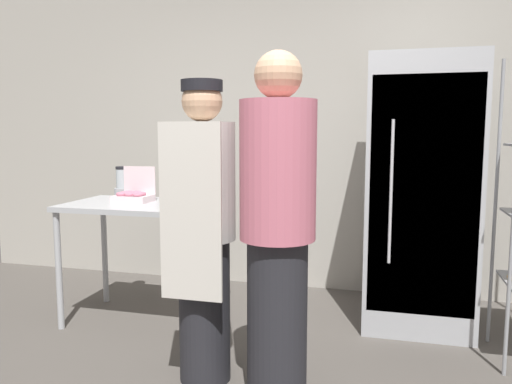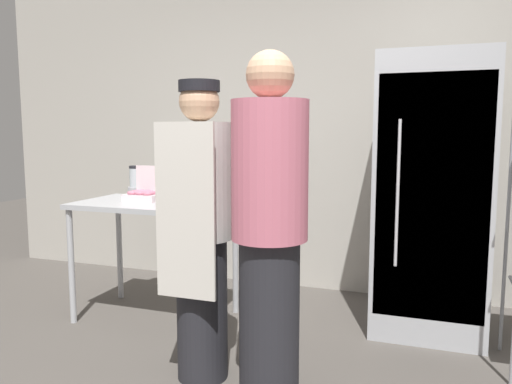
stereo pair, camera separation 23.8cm
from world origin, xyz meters
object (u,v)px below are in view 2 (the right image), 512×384
Objects in this scene: person_customer at (270,230)px; blender_pitcher at (137,183)px; refrigerator at (432,196)px; donut_box at (144,194)px; person_baker at (201,228)px.

blender_pitcher is at bearing 143.17° from person_customer.
refrigerator reaches higher than donut_box.
person_customer is (0.44, -0.14, 0.04)m from person_baker.
donut_box is 1.54m from person_customer.
blender_pitcher is 0.15× the size of person_baker.
refrigerator is at bearing 5.12° from blender_pitcher.
donut_box is at bearing 144.64° from person_customer.
blender_pitcher is (-0.18, 0.18, 0.06)m from donut_box.
blender_pitcher is (-2.18, -0.19, 0.03)m from refrigerator.
person_baker is at bearing -42.55° from donut_box.
donut_box is (-2.00, -0.38, -0.03)m from refrigerator.
person_customer is (1.44, -1.08, -0.08)m from blender_pitcher.
person_customer reaches higher than donut_box.
person_baker is (-1.18, -1.13, -0.09)m from refrigerator.
refrigerator reaches higher than person_customer.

